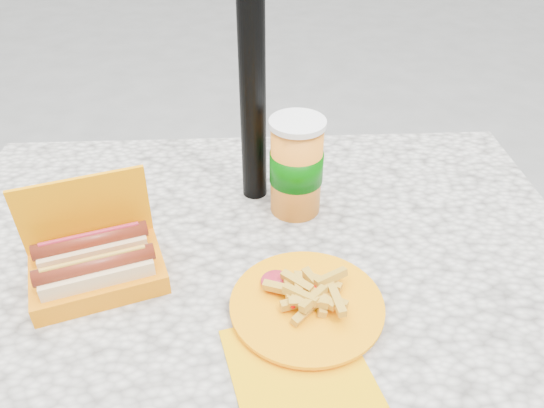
{
  "coord_description": "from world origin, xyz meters",
  "views": [
    {
      "loc": [
        -0.01,
        -0.76,
        1.39
      ],
      "look_at": [
        0.03,
        0.05,
        0.8
      ],
      "focal_mm": 35.0,
      "sensor_mm": 36.0,
      "label": 1
    }
  ],
  "objects_px": {
    "fries_plate": "(306,307)",
    "umbrella_pole": "(251,27)",
    "hotdog_box": "(96,263)",
    "soda_cup": "(296,167)"
  },
  "relations": [
    {
      "from": "umbrella_pole",
      "to": "fries_plate",
      "type": "distance_m",
      "value": 0.49
    },
    {
      "from": "soda_cup",
      "to": "hotdog_box",
      "type": "bearing_deg",
      "value": -151.61
    },
    {
      "from": "fries_plate",
      "to": "hotdog_box",
      "type": "bearing_deg",
      "value": 164.92
    },
    {
      "from": "umbrella_pole",
      "to": "soda_cup",
      "type": "bearing_deg",
      "value": -36.87
    },
    {
      "from": "umbrella_pole",
      "to": "hotdog_box",
      "type": "height_order",
      "value": "umbrella_pole"
    },
    {
      "from": "hotdog_box",
      "to": "fries_plate",
      "type": "bearing_deg",
      "value": -33.16
    },
    {
      "from": "hotdog_box",
      "to": "soda_cup",
      "type": "xyz_separation_m",
      "value": [
        0.35,
        0.19,
        0.06
      ]
    },
    {
      "from": "fries_plate",
      "to": "umbrella_pole",
      "type": "bearing_deg",
      "value": 102.06
    },
    {
      "from": "umbrella_pole",
      "to": "soda_cup",
      "type": "height_order",
      "value": "umbrella_pole"
    },
    {
      "from": "fries_plate",
      "to": "soda_cup",
      "type": "relative_size",
      "value": 1.76
    }
  ]
}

